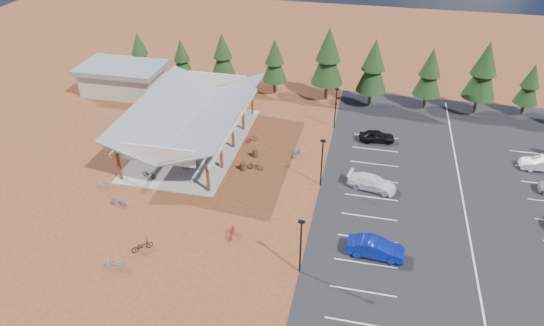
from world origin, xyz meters
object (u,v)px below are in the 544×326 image
Objects in this scene: lamp_post_2 at (336,105)px; bike_16 at (255,166)px; bike_12 at (142,246)px; car_9 at (543,163)px; bike_10 at (118,202)px; lamp_post_1 at (322,160)px; bike_2 at (189,126)px; bike_3 at (199,112)px; car_4 at (377,136)px; bike_11 at (232,232)px; trash_bin_0 at (243,166)px; bike_0 at (149,174)px; bike_9 at (105,184)px; lamp_post_0 at (301,243)px; bike_15 at (252,139)px; bike_6 at (222,130)px; outbuilding at (123,78)px; bike_1 at (177,153)px; car_1 at (376,248)px; bike_4 at (192,166)px; bike_13 at (114,263)px; car_3 at (372,182)px; bike_5 at (212,147)px; bike_14 at (297,153)px; bike_pavilion at (191,113)px; trash_bin_1 at (255,153)px; bike_7 at (220,121)px.

bike_16 is (-6.96, -10.76, -2.53)m from lamp_post_2.
bike_12 reaches higher than bike_16.
lamp_post_2 reaches higher than car_9.
bike_16 is at bearing 126.26° from bike_10.
lamp_post_1 is 3.05× the size of bike_2.
bike_3 is 21.70m from car_4.
bike_11 is 0.94× the size of bike_12.
trash_bin_0 is at bearing -62.29° from bike_12.
bike_0 is 0.43× the size of car_4.
bike_9 is at bearing 178.73° from bike_3.
bike_15 is at bearing 114.96° from lamp_post_0.
car_4 reaches higher than bike_6.
outbuilding reaches higher than bike_3.
bike_1 is 9.43m from bike_10.
outbuilding is 2.37× the size of car_1.
bike_2 reaches higher than bike_0.
lamp_post_0 reaches higher than car_1.
bike_2 is at bearing 10.25° from bike_4.
bike_13 is 24.62m from car_3.
bike_4 is at bearing 68.85° from car_1.
bike_4 is (15.71, -16.30, -1.44)m from outbuilding.
bike_11 is 22.21m from car_4.
car_1 reaches higher than car_9.
car_4 is (21.66, -1.35, 0.05)m from bike_3.
bike_5 is at bearing 128.52° from lamp_post_0.
bike_5 is 0.97× the size of bike_10.
trash_bin_0 is at bearing 115.07° from car_4.
bike_14 is 9.15m from car_3.
bike_1 is at bearing 137.52° from bike_5.
bike_5 is at bearing -57.89° from bike_1.
bike_pavilion is 11.84× the size of bike_10.
bike_11 is at bearing 3.67° from bike_16.
bike_12 is (7.36, -7.29, 0.00)m from bike_9.
bike_9 is (-4.68, -6.93, -0.10)m from bike_1.
bike_12 reaches higher than bike_9.
bike_6 is 34.42m from car_9.
bike_15 is (6.32, 1.64, -3.38)m from bike_pavilion.
bike_pavilion reaches higher than bike_9.
bike_2 is at bearing 82.98° from car_3.
trash_bin_1 is 8.34m from bike_7.
bike_4 reaches higher than bike_1.
bike_1 is 0.33× the size of car_3.
bike_7 is at bearing 81.58° from car_4.
car_9 reaches higher than trash_bin_1.
bike_9 is 0.34× the size of car_1.
bike_6 is at bearing 37.71° from bike_15.
bike_pavilion is 20.11m from bike_13.
bike_4 reaches higher than bike_14.
lamp_post_1 is at bearing -88.66° from bike_5.
bike_10 is at bearing -176.68° from bike_0.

